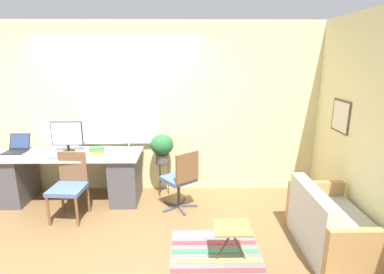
{
  "coord_description": "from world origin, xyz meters",
  "views": [
    {
      "loc": [
        1.04,
        -3.93,
        2.16
      ],
      "look_at": [
        1.1,
        0.18,
        1.06
      ],
      "focal_mm": 28.0,
      "sensor_mm": 36.0,
      "label": 1
    }
  ],
  "objects": [
    {
      "name": "ground_plane",
      "position": [
        0.0,
        0.0,
        0.0
      ],
      "size": [
        14.0,
        14.0,
        0.0
      ],
      "primitive_type": "plane",
      "color": "brown"
    },
    {
      "name": "wall_right_with_picture",
      "position": [
        3.15,
        0.0,
        1.35
      ],
      "size": [
        0.08,
        9.0,
        2.7
      ],
      "color": "beige",
      "rests_on": "ground_plane"
    },
    {
      "name": "potted_plant",
      "position": [
        0.64,
        0.54,
        0.81
      ],
      "size": [
        0.36,
        0.36,
        0.45
      ],
      "color": "#514C47",
      "rests_on": "plant_stand"
    },
    {
      "name": "laptop",
      "position": [
        -1.57,
        0.47,
        0.82
      ],
      "size": [
        0.31,
        0.34,
        0.25
      ],
      "color": "black",
      "rests_on": "desk"
    },
    {
      "name": "desk_chair_wooden",
      "position": [
        -0.58,
        -0.13,
        0.48
      ],
      "size": [
        0.47,
        0.48,
        0.9
      ],
      "rotation": [
        0.0,
        0.0,
        -0.07
      ],
      "color": "brown",
      "rests_on": "ground_plane"
    },
    {
      "name": "book_stack",
      "position": [
        -0.29,
        0.25,
        0.83
      ],
      "size": [
        0.22,
        0.17,
        0.13
      ],
      "color": "white",
      "rests_on": "desk"
    },
    {
      "name": "desk_lamp",
      "position": [
        0.13,
        0.51,
        1.05
      ],
      "size": [
        0.14,
        0.14,
        0.47
      ],
      "color": "white",
      "rests_on": "desk"
    },
    {
      "name": "mouse",
      "position": [
        -0.55,
        0.17,
        0.78
      ],
      "size": [
        0.04,
        0.07,
        0.03
      ],
      "color": "silver",
      "rests_on": "desk"
    },
    {
      "name": "office_chair_swivel",
      "position": [
        0.95,
        0.05,
        0.48
      ],
      "size": [
        0.57,
        0.57,
        0.9
      ],
      "rotation": [
        0.0,
        0.0,
        3.8
      ],
      "color": "#47474C",
      "rests_on": "ground_plane"
    },
    {
      "name": "folding_stool",
      "position": [
        1.51,
        -1.1,
        0.36
      ],
      "size": [
        0.39,
        0.34,
        0.41
      ],
      "color": "olive",
      "rests_on": "ground_plane"
    },
    {
      "name": "monitor",
      "position": [
        -0.78,
        0.45,
        1.02
      ],
      "size": [
        0.47,
        0.18,
        0.47
      ],
      "color": "black",
      "rests_on": "desk"
    },
    {
      "name": "keyboard",
      "position": [
        -0.79,
        0.18,
        0.77
      ],
      "size": [
        0.34,
        0.15,
        0.02
      ],
      "color": "slate",
      "rests_on": "desk"
    },
    {
      "name": "wall_back_with_window",
      "position": [
        -0.0,
        0.81,
        1.36
      ],
      "size": [
        9.0,
        0.12,
        2.7
      ],
      "color": "beige",
      "rests_on": "ground_plane"
    },
    {
      "name": "couch_loveseat",
      "position": [
        2.67,
        -0.93,
        0.27
      ],
      "size": [
        0.71,
        1.2,
        0.75
      ],
      "rotation": [
        0.0,
        0.0,
        1.57
      ],
      "color": "beige",
      "rests_on": "ground_plane"
    },
    {
      "name": "plant_stand",
      "position": [
        0.64,
        0.54,
        0.48
      ],
      "size": [
        0.22,
        0.22,
        0.56
      ],
      "color": "#333338",
      "rests_on": "ground_plane"
    },
    {
      "name": "floor_rug_striped",
      "position": [
        1.35,
        -0.96,
        0.0
      ],
      "size": [
        1.03,
        0.9,
        0.01
      ],
      "color": "slate",
      "rests_on": "ground_plane"
    },
    {
      "name": "desk",
      "position": [
        -0.76,
        0.37,
        0.41
      ],
      "size": [
        2.16,
        0.74,
        0.76
      ],
      "color": "#B2B7BC",
      "rests_on": "ground_plane"
    }
  ]
}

